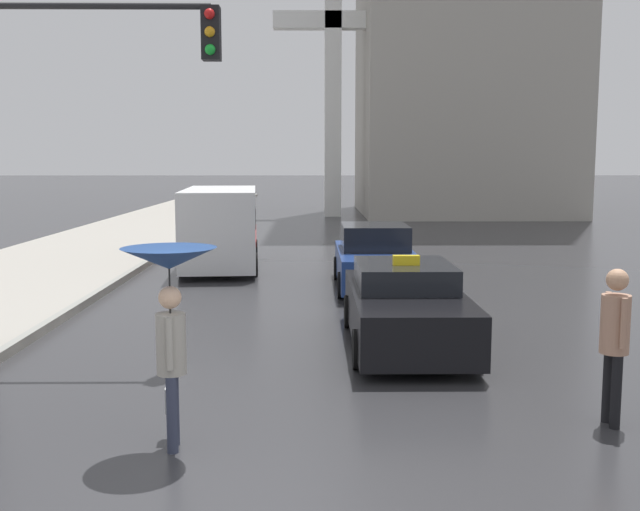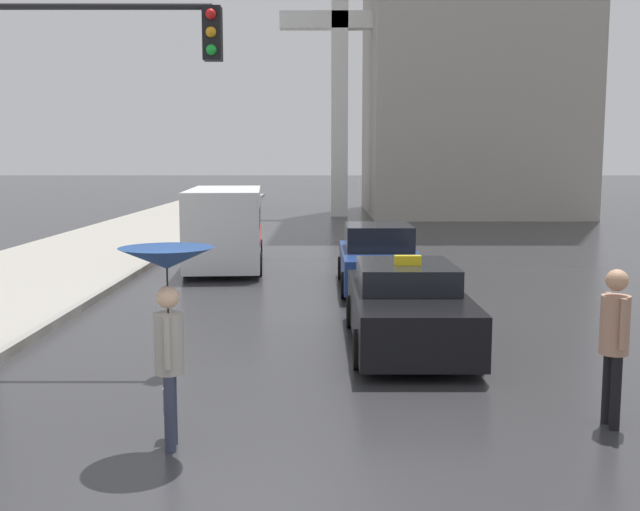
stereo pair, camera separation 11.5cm
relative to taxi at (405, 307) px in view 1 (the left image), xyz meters
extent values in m
cube|color=black|center=(0.00, -0.04, -0.09)|extent=(1.80, 4.52, 0.79)
cube|color=black|center=(0.00, 0.19, 0.51)|extent=(1.58, 2.04, 0.41)
cylinder|color=black|center=(0.86, -1.44, -0.35)|extent=(0.20, 0.60, 0.60)
cylinder|color=black|center=(-0.85, -1.44, -0.35)|extent=(0.20, 0.60, 0.60)
cylinder|color=black|center=(0.86, 1.37, -0.35)|extent=(0.20, 0.60, 0.60)
cylinder|color=black|center=(-0.85, 1.37, -0.35)|extent=(0.20, 0.60, 0.60)
cube|color=yellow|center=(0.00, -0.04, 0.80)|extent=(0.44, 0.16, 0.16)
cube|color=navy|center=(-0.03, 5.66, -0.10)|extent=(1.80, 4.34, 0.77)
cube|color=black|center=(-0.03, 5.88, 0.58)|extent=(1.58, 1.95, 0.60)
cylinder|color=black|center=(0.83, 4.31, -0.35)|extent=(0.20, 0.60, 0.60)
cylinder|color=black|center=(-0.88, 4.31, -0.35)|extent=(0.20, 0.60, 0.60)
cylinder|color=black|center=(0.83, 7.01, -0.35)|extent=(0.20, 0.60, 0.60)
cylinder|color=black|center=(-0.88, 7.01, -0.35)|extent=(0.20, 0.60, 0.60)
cube|color=silver|center=(-4.18, 9.25, 0.57)|extent=(2.40, 5.66, 2.11)
cube|color=black|center=(-4.18, 9.25, 0.94)|extent=(2.39, 5.22, 0.55)
cube|color=red|center=(-4.18, 9.25, 0.30)|extent=(2.41, 5.45, 0.14)
cylinder|color=black|center=(-3.12, 7.67, -0.34)|extent=(0.25, 0.64, 0.63)
cylinder|color=black|center=(-5.01, 7.53, -0.34)|extent=(0.25, 0.64, 0.63)
cylinder|color=black|center=(-3.36, 10.98, -0.34)|extent=(0.25, 0.64, 0.63)
cylinder|color=black|center=(-5.25, 10.84, -0.34)|extent=(0.25, 0.64, 0.63)
cylinder|color=#2D3347|center=(-3.05, -4.63, -0.24)|extent=(0.13, 0.13, 0.83)
cylinder|color=#2D3347|center=(-3.07, -4.41, -0.24)|extent=(0.13, 0.13, 0.83)
cylinder|color=gray|center=(-3.06, -4.52, 0.51)|extent=(0.35, 0.35, 0.66)
sphere|color=#DBAD89|center=(-3.06, -4.52, 1.01)|extent=(0.24, 0.24, 0.24)
cylinder|color=gray|center=(-3.04, -4.72, 0.56)|extent=(0.08, 0.08, 0.56)
cylinder|color=gray|center=(-3.08, -4.33, 0.56)|extent=(0.08, 0.08, 0.56)
cone|color=navy|center=(-3.06, -4.52, 1.42)|extent=(1.00, 1.00, 0.23)
cylinder|color=black|center=(-3.06, -4.52, 1.08)|extent=(0.02, 0.02, 0.68)
cube|color=white|center=(-3.14, -4.25, -0.20)|extent=(0.12, 0.19, 0.28)
cylinder|color=black|center=(1.94, -3.75, -0.22)|extent=(0.13, 0.13, 0.87)
cylinder|color=black|center=(1.95, -3.97, -0.22)|extent=(0.13, 0.13, 0.87)
cylinder|color=tan|center=(1.94, -3.86, 0.56)|extent=(0.35, 0.35, 0.69)
sphere|color=tan|center=(1.94, -3.86, 1.08)|extent=(0.25, 0.25, 0.25)
cylinder|color=tan|center=(1.93, -3.66, 0.61)|extent=(0.07, 0.07, 0.58)
cylinder|color=tan|center=(1.95, -4.07, 0.61)|extent=(0.07, 0.07, 0.58)
cylinder|color=black|center=(-4.91, -0.57, 4.75)|extent=(3.65, 0.10, 0.10)
cube|color=black|center=(-3.09, -0.57, 4.35)|extent=(0.28, 0.28, 0.80)
sphere|color=red|center=(-3.09, -0.73, 4.61)|extent=(0.16, 0.16, 0.16)
sphere|color=orange|center=(-3.09, -0.73, 4.35)|extent=(0.16, 0.16, 0.16)
sphere|color=green|center=(-3.09, -0.73, 4.09)|extent=(0.16, 0.16, 0.16)
cube|color=white|center=(-0.39, 29.25, 6.69)|extent=(0.90, 0.90, 14.68)
cube|color=white|center=(-0.39, 29.25, 9.91)|extent=(6.46, 0.90, 0.90)
camera|label=1|loc=(-1.57, -12.28, 2.44)|focal=42.00mm
camera|label=2|loc=(-1.45, -12.28, 2.44)|focal=42.00mm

